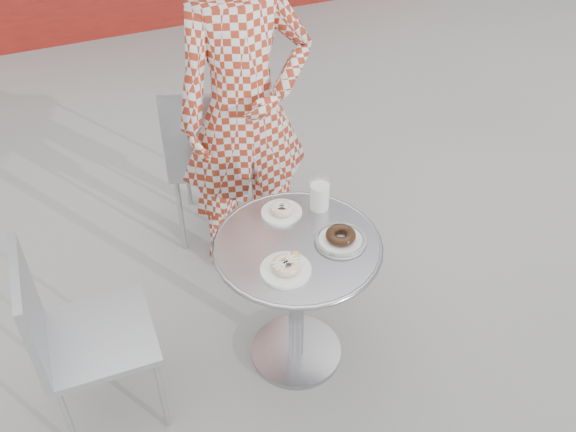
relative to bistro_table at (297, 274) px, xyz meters
name	(u,v)px	position (x,y,z in m)	size (l,w,h in m)	color
ground	(286,350)	(-0.04, 0.03, -0.50)	(60.00, 60.00, 0.00)	#A29F9A
bistro_table	(297,274)	(0.00, 0.00, 0.00)	(0.66, 0.66, 0.67)	#B1B1B6
chair_far	(219,185)	(-0.03, 0.95, -0.22)	(0.56, 0.57, 0.92)	#ADAFB5
chair_left	(104,366)	(-0.80, 0.05, -0.24)	(0.42, 0.42, 0.85)	#ADAFB5
seated_person	(245,111)	(0.04, 0.70, 0.35)	(0.62, 0.41, 1.71)	#9E2E18
plate_far	(282,211)	(0.01, 0.19, 0.18)	(0.17, 0.17, 0.04)	white
plate_near	(286,267)	(-0.09, -0.12, 0.18)	(0.19, 0.19, 0.05)	white
plate_checker	(341,238)	(0.16, -0.05, 0.18)	(0.20, 0.20, 0.05)	white
milk_cup	(320,195)	(0.17, 0.17, 0.22)	(0.09, 0.09, 0.14)	white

